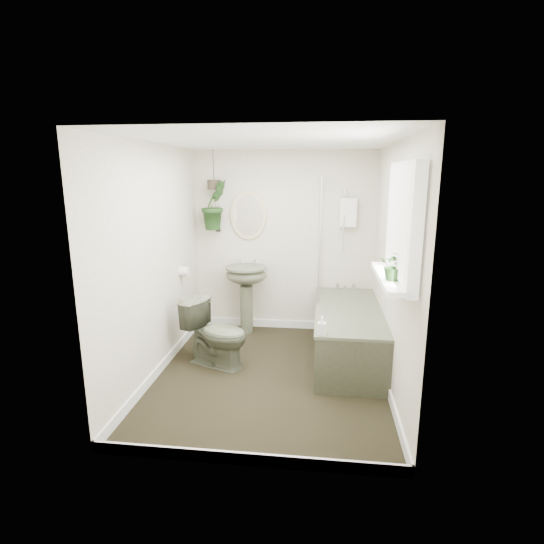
# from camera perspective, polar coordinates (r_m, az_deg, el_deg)

# --- Properties ---
(floor) EXTENTS (2.30, 2.80, 0.02)m
(floor) POSITION_cam_1_polar(r_m,az_deg,el_deg) (4.48, -0.23, -13.78)
(floor) COLOR black
(floor) RESTS_ON ground
(ceiling) EXTENTS (2.30, 2.80, 0.02)m
(ceiling) POSITION_cam_1_polar(r_m,az_deg,el_deg) (4.00, -0.27, 17.35)
(ceiling) COLOR white
(ceiling) RESTS_ON ground
(wall_back) EXTENTS (2.30, 0.02, 2.30)m
(wall_back) POSITION_cam_1_polar(r_m,az_deg,el_deg) (5.46, 1.57, 3.99)
(wall_back) COLOR silver
(wall_back) RESTS_ON ground
(wall_front) EXTENTS (2.30, 0.02, 2.30)m
(wall_front) POSITION_cam_1_polar(r_m,az_deg,el_deg) (2.74, -3.90, -5.30)
(wall_front) COLOR silver
(wall_front) RESTS_ON ground
(wall_left) EXTENTS (0.02, 2.80, 2.30)m
(wall_left) POSITION_cam_1_polar(r_m,az_deg,el_deg) (4.38, -15.50, 1.24)
(wall_left) COLOR silver
(wall_left) RESTS_ON ground
(wall_right) EXTENTS (0.02, 2.80, 2.30)m
(wall_right) POSITION_cam_1_polar(r_m,az_deg,el_deg) (4.11, 16.02, 0.45)
(wall_right) COLOR silver
(wall_right) RESTS_ON ground
(skirting) EXTENTS (2.30, 2.80, 0.10)m
(skirting) POSITION_cam_1_polar(r_m,az_deg,el_deg) (4.45, -0.24, -13.09)
(skirting) COLOR white
(skirting) RESTS_ON floor
(bathtub) EXTENTS (0.72, 1.72, 0.58)m
(bathtub) POSITION_cam_1_polar(r_m,az_deg,el_deg) (4.79, 10.15, -8.20)
(bathtub) COLOR #4E533F
(bathtub) RESTS_ON floor
(bath_screen) EXTENTS (0.04, 0.72, 1.40)m
(bath_screen) POSITION_cam_1_polar(r_m,az_deg,el_deg) (5.01, 6.52, 4.58)
(bath_screen) COLOR silver
(bath_screen) RESTS_ON bathtub
(shower_box) EXTENTS (0.20, 0.10, 0.35)m
(shower_box) POSITION_cam_1_polar(r_m,az_deg,el_deg) (5.33, 10.21, 7.90)
(shower_box) COLOR white
(shower_box) RESTS_ON wall_back
(oval_mirror) EXTENTS (0.46, 0.03, 0.62)m
(oval_mirror) POSITION_cam_1_polar(r_m,az_deg,el_deg) (5.44, -3.21, 7.65)
(oval_mirror) COLOR beige
(oval_mirror) RESTS_ON wall_back
(wall_sconce) EXTENTS (0.04, 0.04, 0.22)m
(wall_sconce) POSITION_cam_1_polar(r_m,az_deg,el_deg) (5.52, -7.33, 6.61)
(wall_sconce) COLOR black
(wall_sconce) RESTS_ON wall_back
(toilet_roll_holder) EXTENTS (0.11, 0.11, 0.11)m
(toilet_roll_holder) POSITION_cam_1_polar(r_m,az_deg,el_deg) (5.05, -11.73, 0.08)
(toilet_roll_holder) COLOR white
(toilet_roll_holder) RESTS_ON wall_left
(window_recess) EXTENTS (0.08, 1.00, 0.90)m
(window_recess) POSITION_cam_1_polar(r_m,az_deg,el_deg) (3.34, 17.21, 6.27)
(window_recess) COLOR white
(window_recess) RESTS_ON wall_right
(window_sill) EXTENTS (0.18, 1.00, 0.04)m
(window_sill) POSITION_cam_1_polar(r_m,az_deg,el_deg) (3.40, 15.58, -0.72)
(window_sill) COLOR white
(window_sill) RESTS_ON wall_right
(window_blinds) EXTENTS (0.01, 0.86, 0.76)m
(window_blinds) POSITION_cam_1_polar(r_m,az_deg,el_deg) (3.33, 16.45, 6.30)
(window_blinds) COLOR white
(window_blinds) RESTS_ON wall_right
(toilet) EXTENTS (0.80, 0.63, 0.72)m
(toilet) POSITION_cam_1_polar(r_m,az_deg,el_deg) (4.59, -7.49, -8.16)
(toilet) COLOR #4E533F
(toilet) RESTS_ON floor
(pedestal_sink) EXTENTS (0.57, 0.50, 0.88)m
(pedestal_sink) POSITION_cam_1_polar(r_m,az_deg,el_deg) (5.43, -3.46, -3.76)
(pedestal_sink) COLOR #4E533F
(pedestal_sink) RESTS_ON floor
(sill_plant) EXTENTS (0.22, 0.20, 0.22)m
(sill_plant) POSITION_cam_1_polar(r_m,az_deg,el_deg) (3.21, 16.11, 0.84)
(sill_plant) COLOR black
(sill_plant) RESTS_ON window_sill
(hanging_plant) EXTENTS (0.43, 0.43, 0.61)m
(hanging_plant) POSITION_cam_1_polar(r_m,az_deg,el_deg) (5.37, -7.74, 8.94)
(hanging_plant) COLOR black
(hanging_plant) RESTS_ON ceiling
(soap_bottle) EXTENTS (0.08, 0.08, 0.17)m
(soap_bottle) POSITION_cam_1_polar(r_m,az_deg,el_deg) (3.91, 6.72, -7.16)
(soap_bottle) COLOR #302623
(soap_bottle) RESTS_ON bathtub
(hanging_pot) EXTENTS (0.16, 0.16, 0.12)m
(hanging_pot) POSITION_cam_1_polar(r_m,az_deg,el_deg) (5.36, -7.82, 11.56)
(hanging_pot) COLOR #31291E
(hanging_pot) RESTS_ON ceiling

